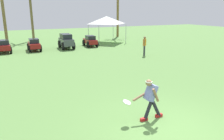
% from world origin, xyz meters
% --- Properties ---
extents(ground_plane, '(80.00, 80.00, 0.00)m').
position_xyz_m(ground_plane, '(0.00, 0.00, 0.00)').
color(ground_plane, '#5E8D46').
extents(frisbee_thrower, '(1.10, 0.46, 1.42)m').
position_xyz_m(frisbee_thrower, '(-0.20, 0.77, 0.80)').
color(frisbee_thrower, '#23232D').
rests_on(frisbee_thrower, ground_plane).
extents(frisbee_in_flight, '(0.38, 0.38, 0.12)m').
position_xyz_m(frisbee_in_flight, '(-0.99, 0.95, 0.70)').
color(frisbee_in_flight, white).
extents(teammate_near_sideline, '(0.41, 0.39, 1.56)m').
position_xyz_m(teammate_near_sideline, '(5.70, 9.93, 0.94)').
color(teammate_near_sideline, '#33333D').
rests_on(teammate_near_sideline, ground_plane).
extents(parked_car_slot_a, '(1.16, 2.23, 1.10)m').
position_xyz_m(parked_car_slot_a, '(-4.55, 16.34, 0.56)').
color(parked_car_slot_a, maroon).
rests_on(parked_car_slot_a, ground_plane).
extents(parked_car_slot_b, '(1.09, 2.21, 1.10)m').
position_xyz_m(parked_car_slot_b, '(-2.10, 16.17, 0.56)').
color(parked_car_slot_b, maroon).
rests_on(parked_car_slot_b, ground_plane).
extents(parked_car_slot_c, '(1.18, 2.36, 1.40)m').
position_xyz_m(parked_car_slot_c, '(0.84, 16.07, 0.74)').
color(parked_car_slot_c, '#474C51').
rests_on(parked_car_slot_c, ground_plane).
extents(parked_car_slot_d, '(1.17, 2.24, 1.10)m').
position_xyz_m(parked_car_slot_d, '(3.41, 16.37, 0.56)').
color(parked_car_slot_d, maroon).
rests_on(parked_car_slot_d, ground_plane).
extents(palm_tree_left_of_centre, '(3.65, 3.26, 6.90)m').
position_xyz_m(palm_tree_left_of_centre, '(-4.29, 20.53, 4.20)').
color(palm_tree_left_of_centre, brown).
rests_on(palm_tree_left_of_centre, ground_plane).
extents(palm_tree_right_of_centre, '(3.23, 3.45, 6.45)m').
position_xyz_m(palm_tree_right_of_centre, '(-1.30, 23.65, 4.07)').
color(palm_tree_right_of_centre, brown).
rests_on(palm_tree_right_of_centre, ground_plane).
extents(palm_tree_far_right, '(3.49, 3.27, 5.98)m').
position_xyz_m(palm_tree_far_right, '(9.76, 22.58, 3.61)').
color(palm_tree_far_right, brown).
rests_on(palm_tree_far_right, ground_plane).
extents(event_tent, '(3.40, 3.40, 2.93)m').
position_xyz_m(event_tent, '(6.11, 18.26, 2.51)').
color(event_tent, '#B2B5BA').
rests_on(event_tent, ground_plane).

